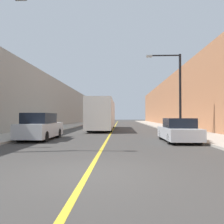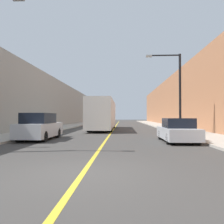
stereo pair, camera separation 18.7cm
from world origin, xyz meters
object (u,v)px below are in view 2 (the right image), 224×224
Objects in this scene: bus at (103,114)px; parked_suv_left at (40,127)px; street_lamp_right at (176,87)px; car_right_near at (178,131)px.

parked_suv_left is (-3.31, -11.35, -0.99)m from bus.
street_lamp_right reaches higher than bus.
parked_suv_left is at bearing 174.70° from car_right_near.
bus is 11.87m from parked_suv_left.
parked_suv_left is at bearing -158.27° from street_lamp_right.
parked_suv_left reaches higher than car_right_near.
car_right_near is 0.62× the size of street_lamp_right.
street_lamp_right is (1.15, 4.90, 3.41)m from car_right_near.
car_right_near is 6.08m from street_lamp_right.
parked_suv_left is 1.08× the size of car_right_near.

